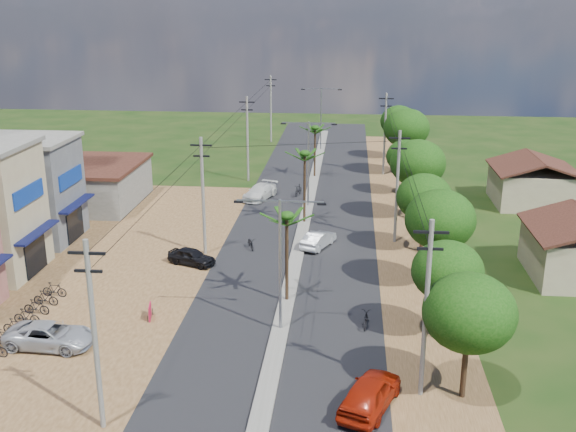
% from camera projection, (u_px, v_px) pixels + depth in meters
% --- Properties ---
extents(ground, '(160.00, 160.00, 0.00)m').
position_uv_depth(ground, '(280.00, 331.00, 39.25)').
color(ground, black).
rests_on(ground, ground).
extents(road, '(12.00, 110.00, 0.04)m').
position_uv_depth(road, '(300.00, 243.00, 53.47)').
color(road, black).
rests_on(road, ground).
extents(median, '(1.00, 90.00, 0.18)m').
position_uv_depth(median, '(303.00, 230.00, 56.29)').
color(median, '#605E56').
rests_on(median, ground).
extents(dirt_lot_west, '(18.00, 46.00, 0.04)m').
position_uv_depth(dirt_lot_west, '(84.00, 270.00, 48.15)').
color(dirt_lot_west, '#50381B').
rests_on(dirt_lot_west, ground).
extents(dirt_shoulder_east, '(5.00, 90.00, 0.03)m').
position_uv_depth(dirt_shoulder_east, '(408.00, 246.00, 52.72)').
color(dirt_shoulder_east, '#50381B').
rests_on(dirt_shoulder_east, ground).
extents(shophouse_grey, '(9.00, 6.40, 8.30)m').
position_uv_depth(shophouse_grey, '(22.00, 189.00, 53.20)').
color(shophouse_grey, '#4B4E53').
rests_on(shophouse_grey, ground).
extents(low_shed, '(10.40, 10.40, 3.95)m').
position_uv_depth(low_shed, '(85.00, 184.00, 63.27)').
color(low_shed, '#605E56').
rests_on(low_shed, ground).
extents(house_east_far, '(7.60, 7.50, 4.60)m').
position_uv_depth(house_east_far, '(533.00, 179.00, 63.22)').
color(house_east_far, gray).
rests_on(house_east_far, ground).
extents(tree_east_a, '(4.40, 4.40, 6.37)m').
position_uv_depth(tree_east_a, '(469.00, 313.00, 31.35)').
color(tree_east_a, black).
rests_on(tree_east_a, ground).
extents(tree_east_b, '(4.00, 4.00, 5.83)m').
position_uv_depth(tree_east_b, '(447.00, 271.00, 37.17)').
color(tree_east_b, black).
rests_on(tree_east_b, ground).
extents(tree_east_c, '(4.60, 4.60, 6.83)m').
position_uv_depth(tree_east_c, '(440.00, 219.00, 43.55)').
color(tree_east_c, black).
rests_on(tree_east_c, ground).
extents(tree_east_d, '(4.20, 4.20, 6.13)m').
position_uv_depth(tree_east_d, '(424.00, 197.00, 50.37)').
color(tree_east_d, black).
rests_on(tree_east_d, ground).
extents(tree_east_e, '(4.80, 4.80, 7.14)m').
position_uv_depth(tree_east_e, '(418.00, 163.00, 57.72)').
color(tree_east_e, black).
rests_on(tree_east_e, ground).
extents(tree_east_f, '(3.80, 3.80, 5.52)m').
position_uv_depth(tree_east_f, '(406.00, 156.00, 65.71)').
color(tree_east_f, black).
rests_on(tree_east_f, ground).
extents(tree_east_g, '(5.00, 5.00, 7.38)m').
position_uv_depth(tree_east_g, '(406.00, 128.00, 72.83)').
color(tree_east_g, black).
rests_on(tree_east_g, ground).
extents(tree_east_h, '(4.40, 4.40, 6.52)m').
position_uv_depth(tree_east_h, '(399.00, 121.00, 80.63)').
color(tree_east_h, black).
rests_on(tree_east_h, ground).
extents(palm_median_near, '(2.00, 2.00, 6.15)m').
position_uv_depth(palm_median_near, '(287.00, 220.00, 41.36)').
color(palm_median_near, black).
rests_on(palm_median_near, ground).
extents(palm_median_mid, '(2.00, 2.00, 6.55)m').
position_uv_depth(palm_median_mid, '(305.00, 157.00, 56.42)').
color(palm_median_mid, black).
rests_on(palm_median_mid, ground).
extents(palm_median_far, '(2.00, 2.00, 5.85)m').
position_uv_depth(palm_median_far, '(315.00, 130.00, 71.79)').
color(palm_median_far, black).
rests_on(palm_median_far, ground).
extents(streetlight_near, '(5.10, 0.18, 8.00)m').
position_uv_depth(streetlight_near, '(280.00, 254.00, 37.79)').
color(streetlight_near, gray).
rests_on(streetlight_near, ground).
extents(streetlight_mid, '(5.10, 0.18, 8.00)m').
position_uv_depth(streetlight_mid, '(308.00, 157.00, 61.50)').
color(streetlight_mid, gray).
rests_on(streetlight_mid, ground).
extents(streetlight_far, '(5.10, 0.18, 8.00)m').
position_uv_depth(streetlight_far, '(321.00, 114.00, 85.22)').
color(streetlight_far, gray).
rests_on(streetlight_far, ground).
extents(utility_pole_w_a, '(1.60, 0.24, 9.00)m').
position_uv_depth(utility_pole_w_a, '(94.00, 332.00, 28.93)').
color(utility_pole_w_a, '#605E56').
rests_on(utility_pole_w_a, ground).
extents(utility_pole_w_b, '(1.60, 0.24, 9.00)m').
position_uv_depth(utility_pole_w_b, '(203.00, 194.00, 49.80)').
color(utility_pole_w_b, '#605E56').
rests_on(utility_pole_w_b, ground).
extents(utility_pole_w_c, '(1.60, 0.24, 9.00)m').
position_uv_depth(utility_pole_w_c, '(247.00, 137.00, 70.67)').
color(utility_pole_w_c, '#605E56').
rests_on(utility_pole_w_c, ground).
extents(utility_pole_w_d, '(1.60, 0.24, 9.00)m').
position_uv_depth(utility_pole_w_d, '(271.00, 107.00, 90.58)').
color(utility_pole_w_d, '#605E56').
rests_on(utility_pole_w_d, ground).
extents(utility_pole_e_a, '(1.60, 0.24, 9.00)m').
position_uv_depth(utility_pole_e_a, '(426.00, 306.00, 31.45)').
color(utility_pole_e_a, '#605E56').
rests_on(utility_pole_e_a, ground).
extents(utility_pole_e_b, '(1.60, 0.24, 9.00)m').
position_uv_depth(utility_pole_e_b, '(397.00, 184.00, 52.31)').
color(utility_pole_e_b, '#605E56').
rests_on(utility_pole_e_b, ground).
extents(utility_pole_e_c, '(1.60, 0.24, 9.00)m').
position_uv_depth(utility_pole_e_c, '(385.00, 132.00, 73.18)').
color(utility_pole_e_c, '#605E56').
rests_on(utility_pole_e_c, ground).
extents(car_red_near, '(3.47, 5.08, 1.60)m').
position_uv_depth(car_red_near, '(370.00, 394.00, 31.50)').
color(car_red_near, maroon).
rests_on(car_red_near, ground).
extents(car_silver_mid, '(2.78, 4.13, 1.29)m').
position_uv_depth(car_silver_mid, '(318.00, 240.00, 52.34)').
color(car_silver_mid, '#ABAFB4').
rests_on(car_silver_mid, ground).
extents(car_white_far, '(3.39, 5.10, 1.37)m').
position_uv_depth(car_white_far, '(260.00, 192.00, 65.22)').
color(car_white_far, beige).
rests_on(car_white_far, ground).
extents(car_parked_silver, '(5.02, 2.49, 1.37)m').
position_uv_depth(car_parked_silver, '(50.00, 336.00, 37.19)').
color(car_parked_silver, '#ABAFB4').
rests_on(car_parked_silver, ground).
extents(car_parked_dark, '(3.87, 2.66, 1.22)m').
position_uv_depth(car_parked_dark, '(192.00, 257.00, 48.90)').
color(car_parked_dark, black).
rests_on(car_parked_dark, ground).
extents(moto_rider_east, '(0.74, 1.75, 0.89)m').
position_uv_depth(moto_rider_east, '(365.00, 320.00, 39.57)').
color(moto_rider_east, black).
rests_on(moto_rider_east, ground).
extents(moto_rider_west_a, '(1.19, 1.89, 0.94)m').
position_uv_depth(moto_rider_west_a, '(251.00, 243.00, 52.10)').
color(moto_rider_west_a, black).
rests_on(moto_rider_west_a, ground).
extents(moto_rider_west_b, '(0.98, 1.94, 1.12)m').
position_uv_depth(moto_rider_west_b, '(298.00, 190.00, 66.32)').
color(moto_rider_west_b, black).
rests_on(moto_rider_west_b, ground).
extents(roadside_sign, '(0.30, 1.12, 0.94)m').
position_uv_depth(roadside_sign, '(150.00, 312.00, 40.58)').
color(roadside_sign, maroon).
rests_on(roadside_sign, ground).
extents(parked_scooter_row, '(1.69, 9.68, 1.00)m').
position_uv_depth(parked_scooter_row, '(22.00, 321.00, 39.29)').
color(parked_scooter_row, black).
rests_on(parked_scooter_row, ground).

